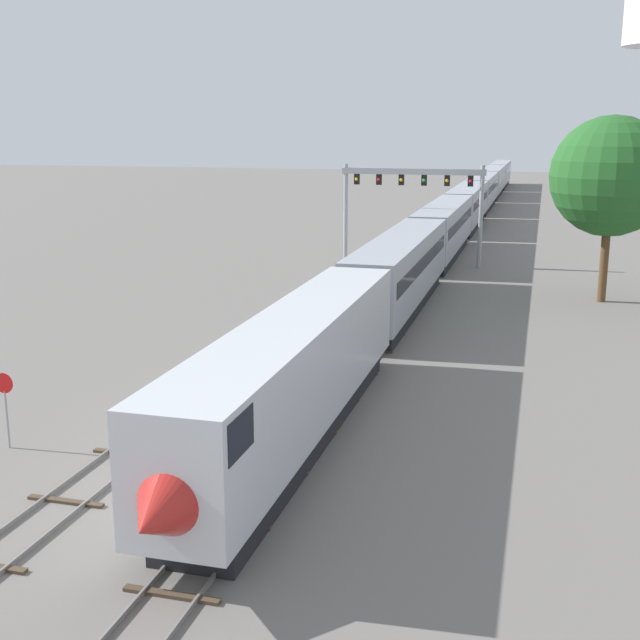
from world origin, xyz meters
TOP-DOWN VIEW (x-y plane):
  - ground_plane at (0.00, 0.00)m, footprint 400.00×400.00m
  - track_main at (2.00, 60.00)m, footprint 2.60×200.00m
  - track_near at (-3.50, 40.00)m, footprint 2.60×160.00m
  - passenger_train at (2.00, 74.11)m, footprint 3.04×160.43m
  - signal_gantry at (-0.25, 46.31)m, footprint 12.10×0.49m
  - stop_sign at (-8.00, 1.48)m, footprint 0.76×0.08m
  - trackside_tree_left at (14.60, 34.52)m, footprint 7.87×7.87m

SIDE VIEW (x-z plane):
  - ground_plane at x=0.00m, z-range 0.00..0.00m
  - track_main at x=2.00m, z-range -0.01..0.15m
  - track_near at x=-3.50m, z-range -0.01..0.15m
  - stop_sign at x=-8.00m, z-range 0.43..3.31m
  - passenger_train at x=2.00m, z-range 0.21..5.01m
  - signal_gantry at x=-0.25m, z-range 2.00..10.46m
  - trackside_tree_left at x=14.60m, z-range 2.19..14.49m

